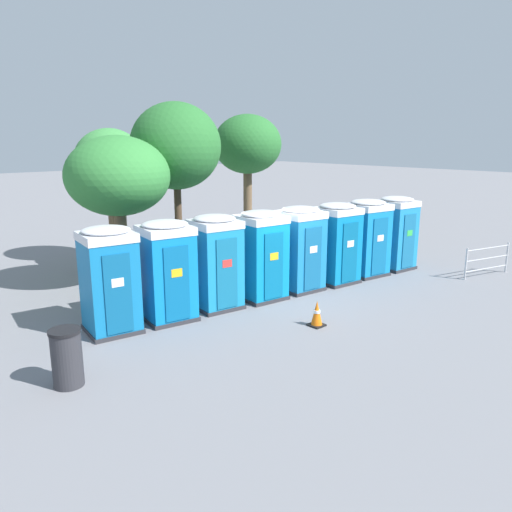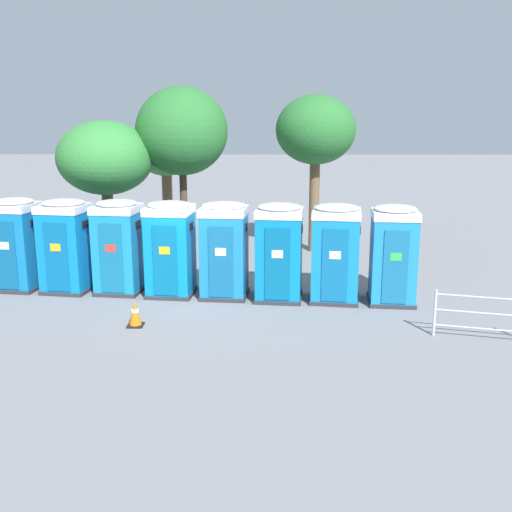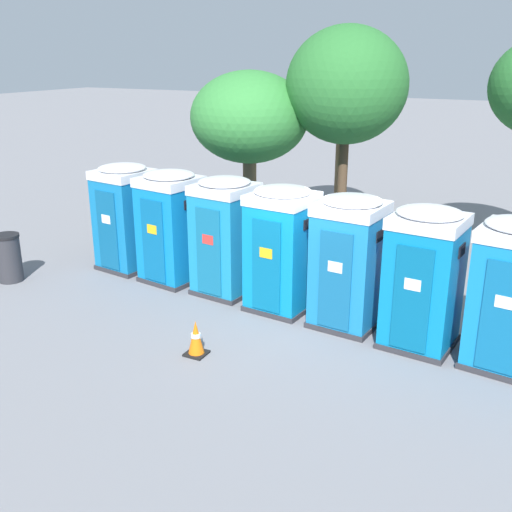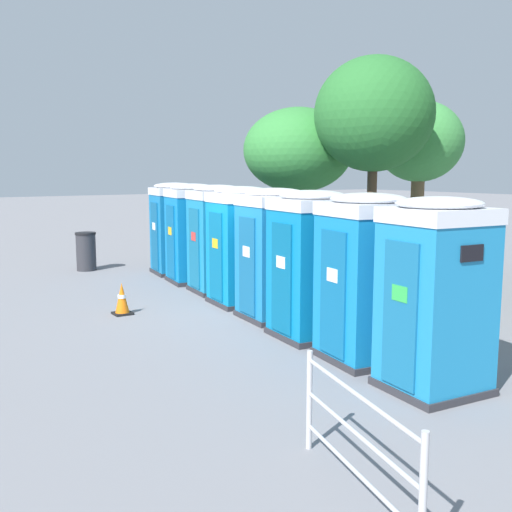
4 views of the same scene
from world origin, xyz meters
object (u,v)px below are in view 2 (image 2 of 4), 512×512
object	(u,v)px
street_tree_0	(182,132)
street_tree_2	(105,159)
traffic_cone	(135,313)
portapotty_5	(279,251)
portapotty_1	(66,245)
portapotty_3	(170,248)
portapotty_7	(393,254)
street_tree_3	(166,146)
portapotty_2	(119,246)
portapotty_6	(336,253)
portapotty_0	(16,244)
portapotty_4	(224,249)
street_tree_1	(316,131)
event_barrier	(483,315)

from	to	relation	value
street_tree_0	street_tree_2	world-z (taller)	street_tree_0
street_tree_0	traffic_cone	world-z (taller)	street_tree_0
street_tree_2	portapotty_5	bearing A→B (deg)	-35.09
street_tree_0	portapotty_1	bearing A→B (deg)	-127.21
portapotty_3	portapotty_7	size ratio (longest dim) A/B	1.00
street_tree_3	traffic_cone	world-z (taller)	street_tree_3
portapotty_2	portapotty_6	bearing A→B (deg)	-7.01
portapotty_0	portapotty_4	distance (m)	5.82
portapotty_7	street_tree_0	world-z (taller)	street_tree_0
portapotty_1	portapotty_6	distance (m)	7.28
portapotty_3	portapotty_5	world-z (taller)	same
portapotty_1	street_tree_1	size ratio (longest dim) A/B	0.47
street_tree_3	portapotty_7	bearing A→B (deg)	-46.76
portapotty_2	event_barrier	distance (m)	9.35
portapotty_1	traffic_cone	distance (m)	3.87
portapotty_3	street_tree_0	xyz separation A→B (m)	(-0.14, 3.95, 2.93)
portapotty_0	portapotty_7	size ratio (longest dim) A/B	1.00
portapotty_3	street_tree_3	world-z (taller)	street_tree_3
portapotty_1	portapotty_4	world-z (taller)	same
portapotty_2	street_tree_0	world-z (taller)	street_tree_0
street_tree_1	traffic_cone	size ratio (longest dim) A/B	8.49
traffic_cone	portapotty_6	bearing A→B (deg)	23.08
street_tree_1	street_tree_0	bearing A→B (deg)	-161.05
portapotty_2	portapotty_1	bearing A→B (deg)	176.51
portapotty_0	traffic_cone	xyz separation A→B (m)	(3.88, -3.04, -0.97)
portapotty_2	event_barrier	size ratio (longest dim) A/B	1.27
portapotty_5	portapotty_6	distance (m)	1.46
portapotty_2	portapotty_3	xyz separation A→B (m)	(1.44, -0.24, -0.00)
street_tree_3	event_barrier	size ratio (longest dim) A/B	2.42
street_tree_0	portapotty_7	bearing A→B (deg)	-37.74
portapotty_0	portapotty_6	xyz separation A→B (m)	(8.67, -0.99, -0.00)
portapotty_1	traffic_cone	bearing A→B (deg)	-49.45
portapotty_3	portapotty_6	bearing A→B (deg)	-6.20
portapotty_5	portapotty_0	bearing A→B (deg)	172.98
portapotty_0	street_tree_2	distance (m)	4.03
portapotty_2	street_tree_0	size ratio (longest dim) A/B	0.45
portapotty_5	event_barrier	xyz separation A→B (m)	(4.31, -2.91, -0.72)
portapotty_1	street_tree_1	world-z (taller)	street_tree_1
portapotty_2	event_barrier	world-z (taller)	portapotty_2
portapotty_2	portapotty_3	world-z (taller)	same
portapotty_1	portapotty_7	distance (m)	8.73
portapotty_5	portapotty_6	world-z (taller)	same
portapotty_7	traffic_cone	world-z (taller)	portapotty_7
portapotty_2	street_tree_0	bearing A→B (deg)	70.74
traffic_cone	portapotty_5	bearing A→B (deg)	32.69
portapotty_1	portapotty_7	size ratio (longest dim) A/B	1.00
portapotty_4	street_tree_2	bearing A→B (deg)	138.00
portapotty_7	event_barrier	bearing A→B (deg)	-61.97
portapotty_2	street_tree_3	bearing A→B (deg)	87.16
portapotty_1	portapotty_2	bearing A→B (deg)	-3.49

